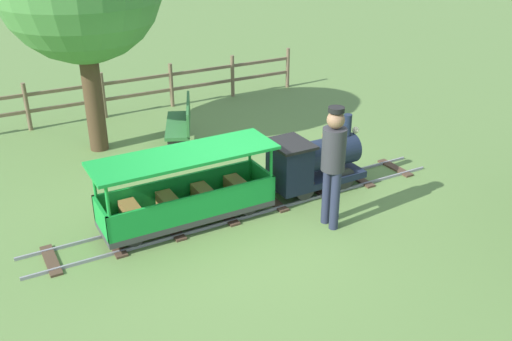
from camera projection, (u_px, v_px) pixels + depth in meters
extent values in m
plane|color=#608442|center=(241.00, 210.00, 7.74)|extent=(60.00, 60.00, 0.00)
cube|color=gray|center=(241.00, 200.00, 7.96)|extent=(0.03, 6.05, 0.04)
cube|color=gray|center=(257.00, 214.00, 7.61)|extent=(0.03, 6.05, 0.04)
cube|color=#4C3828|center=(51.00, 260.00, 6.62)|extent=(0.68, 0.14, 0.03)
cube|color=#4C3828|center=(114.00, 243.00, 6.95)|extent=(0.68, 0.14, 0.03)
cube|color=#4C3828|center=(172.00, 228.00, 7.29)|extent=(0.68, 0.14, 0.03)
cube|color=#4C3828|center=(224.00, 214.00, 7.62)|extent=(0.68, 0.14, 0.03)
cube|color=#4C3828|center=(272.00, 201.00, 7.95)|extent=(0.68, 0.14, 0.03)
cube|color=#4C3828|center=(317.00, 189.00, 8.29)|extent=(0.68, 0.14, 0.03)
cube|color=#4C3828|center=(357.00, 178.00, 8.62)|extent=(0.68, 0.14, 0.03)
cube|color=#4C3828|center=(395.00, 168.00, 8.95)|extent=(0.68, 0.14, 0.03)
cube|color=#192338|center=(317.00, 177.00, 8.20)|extent=(0.56, 1.40, 0.10)
cylinder|color=#192338|center=(329.00, 152.00, 8.14)|extent=(0.44, 0.85, 0.44)
cylinder|color=#B7932D|center=(353.00, 147.00, 8.33)|extent=(0.37, 0.02, 0.37)
cylinder|color=#192338|center=(347.00, 125.00, 8.11)|extent=(0.12, 0.12, 0.31)
sphere|color=#B7932D|center=(327.00, 136.00, 8.00)|extent=(0.16, 0.16, 0.16)
cube|color=#192338|center=(290.00, 163.00, 7.85)|extent=(0.56, 0.45, 0.55)
cube|color=black|center=(290.00, 144.00, 7.73)|extent=(0.64, 0.53, 0.04)
sphere|color=#F2EAB2|center=(356.00, 130.00, 8.23)|extent=(0.10, 0.10, 0.10)
cylinder|color=#2D2D2D|center=(327.00, 167.00, 8.53)|extent=(0.05, 0.32, 0.32)
cylinder|color=#2D2D2D|center=(345.00, 179.00, 8.18)|extent=(0.05, 0.32, 0.32)
cylinder|color=#2D2D2D|center=(288.00, 177.00, 8.23)|extent=(0.05, 0.32, 0.32)
cylinder|color=#2D2D2D|center=(305.00, 189.00, 7.87)|extent=(0.05, 0.32, 0.32)
cube|color=#3F3F3F|center=(188.00, 212.00, 7.32)|extent=(0.64, 2.25, 0.08)
cube|color=green|center=(178.00, 188.00, 7.47)|extent=(0.04, 2.25, 0.35)
cube|color=green|center=(197.00, 208.00, 6.99)|extent=(0.04, 2.25, 0.35)
cube|color=green|center=(262.00, 179.00, 7.72)|extent=(0.64, 0.04, 0.35)
cube|color=green|center=(102.00, 219.00, 6.74)|extent=(0.64, 0.04, 0.35)
cylinder|color=green|center=(250.00, 159.00, 7.85)|extent=(0.04, 0.04, 0.75)
cylinder|color=green|center=(271.00, 175.00, 7.39)|extent=(0.04, 0.04, 0.75)
cylinder|color=green|center=(96.00, 194.00, 6.90)|extent=(0.04, 0.04, 0.75)
cylinder|color=green|center=(109.00, 214.00, 6.44)|extent=(0.04, 0.04, 0.75)
cube|color=green|center=(185.00, 155.00, 6.97)|extent=(0.74, 2.35, 0.04)
cube|color=olive|center=(132.00, 215.00, 6.93)|extent=(0.48, 0.20, 0.24)
cube|color=olive|center=(170.00, 206.00, 7.14)|extent=(0.48, 0.20, 0.24)
cube|color=olive|center=(205.00, 197.00, 7.36)|extent=(0.48, 0.20, 0.24)
cube|color=olive|center=(238.00, 189.00, 7.57)|extent=(0.48, 0.20, 0.24)
cylinder|color=#262626|center=(234.00, 193.00, 7.85)|extent=(0.04, 0.24, 0.24)
cylinder|color=#262626|center=(249.00, 207.00, 7.50)|extent=(0.04, 0.24, 0.24)
cylinder|color=#262626|center=(124.00, 221.00, 7.16)|extent=(0.04, 0.24, 0.24)
cylinder|color=#262626|center=(135.00, 237.00, 6.80)|extent=(0.04, 0.24, 0.24)
cylinder|color=#282D47|center=(327.00, 195.00, 7.29)|extent=(0.12, 0.12, 0.80)
cylinder|color=#282D47|center=(335.00, 201.00, 7.14)|extent=(0.12, 0.12, 0.80)
cylinder|color=#333338|center=(334.00, 149.00, 6.93)|extent=(0.30, 0.30, 0.55)
sphere|color=#936B4C|center=(336.00, 120.00, 6.76)|extent=(0.22, 0.22, 0.22)
cylinder|color=black|center=(336.00, 110.00, 6.71)|extent=(0.20, 0.20, 0.06)
cube|color=#2D6B33|center=(178.00, 125.00, 9.55)|extent=(1.35, 0.89, 0.06)
cube|color=#2D6B33|center=(188.00, 114.00, 9.48)|extent=(1.21, 0.56, 0.40)
cube|color=#333333|center=(178.00, 150.00, 9.12)|extent=(0.20, 0.33, 0.42)
cube|color=#333333|center=(180.00, 125.00, 10.15)|extent=(0.20, 0.33, 0.42)
cylinder|color=#4C3823|center=(93.00, 96.00, 9.30)|extent=(0.31, 0.31, 1.90)
cylinder|color=#756047|center=(27.00, 107.00, 10.33)|extent=(0.08, 0.08, 0.90)
cylinder|color=#756047|center=(103.00, 95.00, 10.95)|extent=(0.08, 0.08, 0.90)
cylinder|color=#756047|center=(171.00, 85.00, 11.57)|extent=(0.08, 0.08, 0.90)
cylinder|color=#756047|center=(233.00, 76.00, 12.19)|extent=(0.08, 0.08, 0.90)
cylinder|color=#756047|center=(288.00, 68.00, 12.81)|extent=(0.08, 0.08, 0.90)
cube|color=#756047|center=(137.00, 79.00, 11.16)|extent=(0.04, 7.05, 0.06)
cube|color=#756047|center=(139.00, 95.00, 11.30)|extent=(0.04, 7.05, 0.06)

